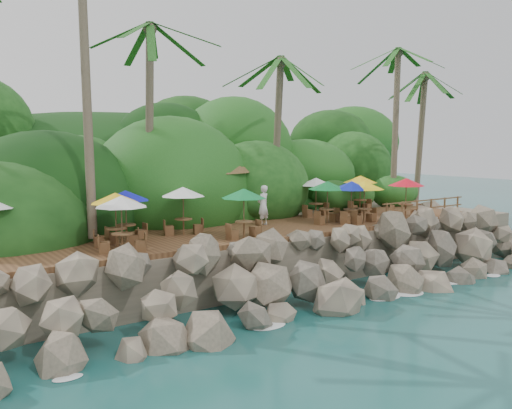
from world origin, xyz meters
TOP-DOWN VIEW (x-y plane):
  - ground at (0.00, 0.00)m, footprint 140.00×140.00m
  - land_base at (0.00, 16.00)m, footprint 32.00×25.20m
  - jungle_hill at (0.00, 23.50)m, footprint 44.80×28.00m
  - seawall at (0.00, 2.00)m, footprint 29.00×4.00m
  - terrace at (0.00, 6.00)m, footprint 26.00×5.00m
  - jungle_foliage at (0.00, 15.00)m, footprint 44.00×16.00m
  - foam_line at (0.00, 0.30)m, footprint 25.20×0.80m
  - palms at (1.57, 8.80)m, footprint 31.05×7.30m
  - palapa at (-0.58, 9.88)m, footprint 5.02×5.02m
  - dining_clusters at (-0.00, 5.71)m, footprint 21.25×5.04m
  - railing at (8.69, 3.65)m, footprint 6.10×0.10m
  - waiter at (0.88, 6.68)m, footprint 0.79×0.63m

SIDE VIEW (x-z plane):
  - ground at x=0.00m, z-range 0.00..0.00m
  - jungle_hill at x=0.00m, z-range -7.70..7.70m
  - jungle_foliage at x=0.00m, z-range -6.00..6.00m
  - foam_line at x=0.00m, z-range 0.00..0.06m
  - land_base at x=0.00m, z-range 0.00..2.10m
  - seawall at x=0.00m, z-range 0.00..2.30m
  - terrace at x=0.00m, z-range 2.10..2.30m
  - railing at x=8.69m, z-range 2.41..3.41m
  - waiter at x=0.88m, z-range 2.30..4.18m
  - dining_clusters at x=0.00m, z-range 2.97..4.99m
  - palapa at x=-0.58m, z-range 3.49..8.09m
  - palms at x=1.57m, z-range 4.76..19.34m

